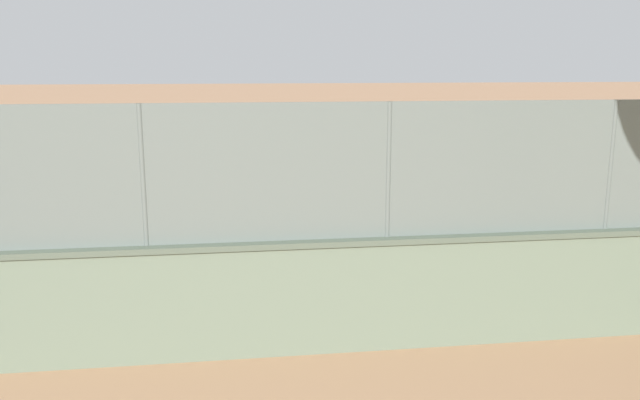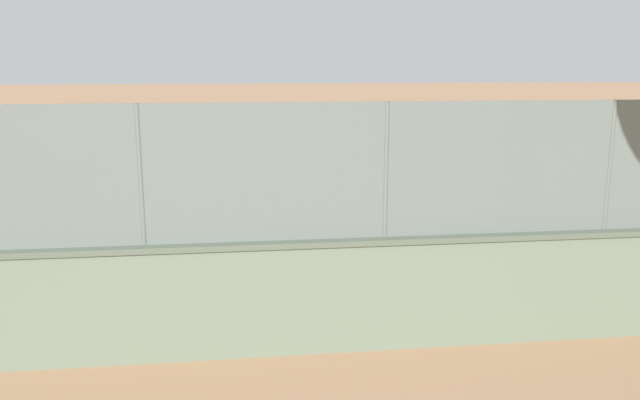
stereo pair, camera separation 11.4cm
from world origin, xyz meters
TOP-DOWN VIEW (x-y plane):
  - ground_plane at (0.00, 0.00)m, footprint 260.00×260.00m
  - perimeter_wall at (-1.33, 10.48)m, footprint 23.48×1.01m
  - fence_panel_on_wall at (-1.33, 10.48)m, footprint 23.07×0.67m
  - player_near_wall_returning at (-4.40, 8.37)m, footprint 1.14×0.75m
  - player_crossing_court at (-2.08, 0.59)m, footprint 1.26×0.75m
  - sports_ball at (-4.14, 10.02)m, footprint 0.14×0.14m
  - spare_ball_by_wall at (-2.69, 8.78)m, footprint 0.19×0.19m

SIDE VIEW (x-z plane):
  - ground_plane at x=0.00m, z-range 0.00..0.00m
  - spare_ball_by_wall at x=-2.69m, z-range 0.00..0.19m
  - perimeter_wall at x=-1.33m, z-range 0.01..1.65m
  - player_near_wall_returning at x=-4.40m, z-range 0.13..1.61m
  - player_crossing_court at x=-2.08m, z-range 0.14..1.75m
  - sports_ball at x=-4.14m, z-range 1.52..1.66m
  - fence_panel_on_wall at x=-1.33m, z-range 1.64..3.52m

